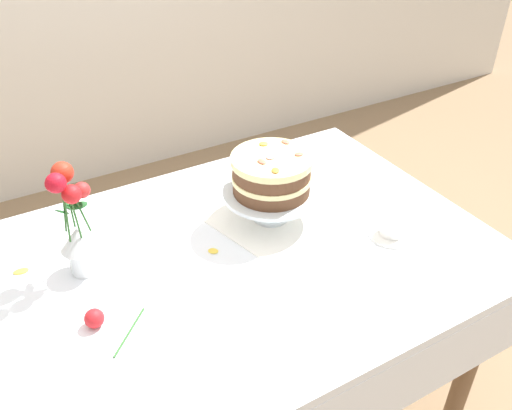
# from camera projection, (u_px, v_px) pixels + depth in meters

# --- Properties ---
(ground_plane) EXTENTS (12.00, 12.00, 0.00)m
(ground_plane) POSITION_uv_depth(u_px,v_px,m) (245.00, 410.00, 1.94)
(ground_plane) COLOR #8C7051
(dining_table) EXTENTS (1.40, 1.00, 0.74)m
(dining_table) POSITION_uv_depth(u_px,v_px,m) (247.00, 279.00, 1.55)
(dining_table) COLOR white
(dining_table) RESTS_ON ground
(linen_napkin) EXTENTS (0.39, 0.39, 0.00)m
(linen_napkin) POSITION_uv_depth(u_px,v_px,m) (271.00, 218.00, 1.65)
(linen_napkin) COLOR white
(linen_napkin) RESTS_ON dining_table
(cake_stand) EXTENTS (0.29, 0.29, 0.10)m
(cake_stand) POSITION_uv_depth(u_px,v_px,m) (271.00, 195.00, 1.60)
(cake_stand) COLOR silver
(cake_stand) RESTS_ON linen_napkin
(layer_cake) EXTENTS (0.24, 0.24, 0.12)m
(layer_cake) POSITION_uv_depth(u_px,v_px,m) (272.00, 174.00, 1.56)
(layer_cake) COLOR brown
(layer_cake) RESTS_ON cake_stand
(flower_vase) EXTENTS (0.11, 0.12, 0.32)m
(flower_vase) POSITION_uv_depth(u_px,v_px,m) (75.00, 226.00, 1.37)
(flower_vase) COLOR silver
(flower_vase) RESTS_ON dining_table
(teacup) EXTENTS (0.13, 0.13, 0.05)m
(teacup) POSITION_uv_depth(u_px,v_px,m) (392.00, 229.00, 1.56)
(teacup) COLOR white
(teacup) RESTS_ON dining_table
(fallen_rose) EXTENTS (0.14, 0.14, 0.05)m
(fallen_rose) POSITION_uv_depth(u_px,v_px,m) (96.00, 319.00, 1.27)
(fallen_rose) COLOR #2D6028
(fallen_rose) RESTS_ON dining_table
(loose_petal_0) EXTENTS (0.04, 0.04, 0.00)m
(loose_petal_0) POSITION_uv_depth(u_px,v_px,m) (213.00, 251.00, 1.51)
(loose_petal_0) COLOR yellow
(loose_petal_0) RESTS_ON dining_table
(loose_petal_1) EXTENTS (0.04, 0.03, 0.00)m
(loose_petal_1) POSITION_uv_depth(u_px,v_px,m) (21.00, 271.00, 1.44)
(loose_petal_1) COLOR yellow
(loose_petal_1) RESTS_ON dining_table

